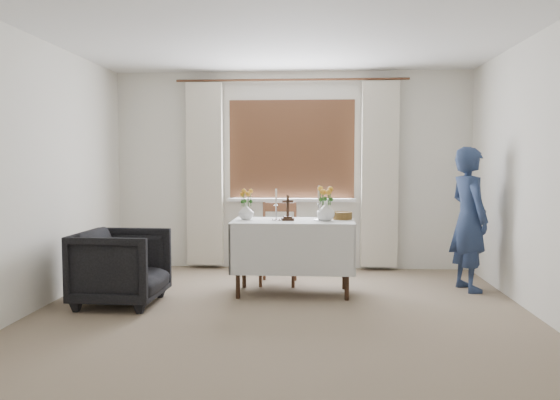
# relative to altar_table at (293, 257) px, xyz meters

# --- Properties ---
(ground) EXTENTS (5.00, 5.00, 0.00)m
(ground) POSITION_rel_altar_table_xyz_m (-0.07, -1.11, -0.38)
(ground) COLOR gray
(ground) RESTS_ON ground
(altar_table) EXTENTS (1.24, 0.64, 0.76)m
(altar_table) POSITION_rel_altar_table_xyz_m (0.00, 0.00, 0.00)
(altar_table) COLOR white
(altar_table) RESTS_ON ground
(wooden_chair) EXTENTS (0.43, 0.43, 0.90)m
(wooden_chair) POSITION_rel_altar_table_xyz_m (-0.18, 0.45, 0.07)
(wooden_chair) COLOR brown
(wooden_chair) RESTS_ON ground
(armchair) EXTENTS (0.81, 0.79, 0.72)m
(armchair) POSITION_rel_altar_table_xyz_m (-1.62, -0.53, -0.02)
(armchair) COLOR black
(armchair) RESTS_ON ground
(person) EXTENTS (0.50, 0.63, 1.52)m
(person) POSITION_rel_altar_table_xyz_m (1.85, 0.28, 0.38)
(person) COLOR navy
(person) RESTS_ON ground
(radiator) EXTENTS (1.10, 0.10, 0.60)m
(radiator) POSITION_rel_altar_table_xyz_m (-0.07, 1.31, -0.08)
(radiator) COLOR silver
(radiator) RESTS_ON ground
(wooden_cross) EXTENTS (0.14, 0.11, 0.26)m
(wooden_cross) POSITION_rel_altar_table_xyz_m (-0.06, -0.01, 0.51)
(wooden_cross) COLOR black
(wooden_cross) RESTS_ON altar_table
(candlestick_left) EXTENTS (0.12, 0.12, 0.32)m
(candlestick_left) POSITION_rel_altar_table_xyz_m (-0.17, -0.03, 0.54)
(candlestick_left) COLOR silver
(candlestick_left) RESTS_ON altar_table
(candlestick_right) EXTENTS (0.12, 0.12, 0.36)m
(candlestick_right) POSITION_rel_altar_table_xyz_m (0.26, -0.01, 0.56)
(candlestick_right) COLOR silver
(candlestick_right) RESTS_ON altar_table
(flower_vase_left) EXTENTS (0.18, 0.18, 0.17)m
(flower_vase_left) POSITION_rel_altar_table_xyz_m (-0.49, 0.04, 0.46)
(flower_vase_left) COLOR silver
(flower_vase_left) RESTS_ON altar_table
(flower_vase_right) EXTENTS (0.24, 0.24, 0.19)m
(flower_vase_right) POSITION_rel_altar_table_xyz_m (0.33, -0.02, 0.48)
(flower_vase_right) COLOR silver
(flower_vase_right) RESTS_ON altar_table
(wicker_basket) EXTENTS (0.27, 0.27, 0.08)m
(wicker_basket) POSITION_rel_altar_table_xyz_m (0.51, 0.13, 0.42)
(wicker_basket) COLOR brown
(wicker_basket) RESTS_ON altar_table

